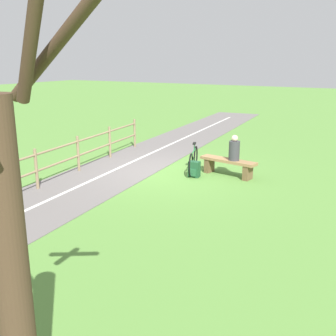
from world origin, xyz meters
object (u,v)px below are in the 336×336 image
object	(u,v)px
bench	(228,164)
tree_mid_field	(6,242)
bicycle	(193,160)
backpack	(194,169)
person_seated	(234,149)

from	to	relation	value
bench	tree_mid_field	size ratio (longest dim) A/B	0.42
bicycle	tree_mid_field	bearing A→B (deg)	-1.78
bicycle	backpack	distance (m)	0.57
person_seated	bicycle	distance (m)	1.32
bench	backpack	distance (m)	1.00
bench	tree_mid_field	bearing A→B (deg)	108.88
bench	backpack	bearing A→B (deg)	45.85
bicycle	tree_mid_field	world-z (taller)	tree_mid_field
person_seated	bicycle	xyz separation A→B (m)	(1.24, 0.08, -0.45)
bench	person_seated	bearing A→B (deg)	180.00
bicycle	tree_mid_field	xyz separation A→B (m)	(-2.50, 8.60, 1.52)
person_seated	tree_mid_field	bearing A→B (deg)	107.75
person_seated	bench	bearing A→B (deg)	-0.00
bench	backpack	size ratio (longest dim) A/B	3.84
bicycle	backpack	xyz separation A→B (m)	(-0.26, 0.48, -0.14)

